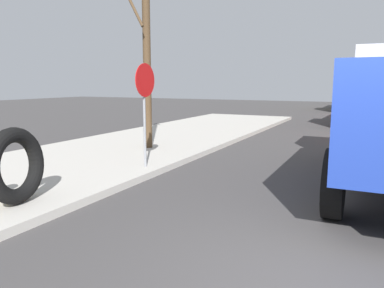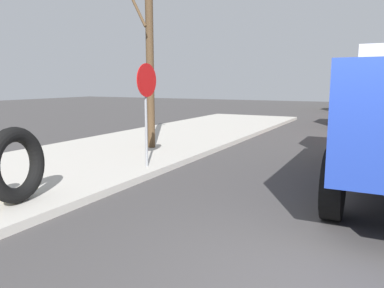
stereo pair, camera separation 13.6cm
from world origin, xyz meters
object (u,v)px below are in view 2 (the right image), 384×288
at_px(stop_sign, 146,96).
at_px(dump_truck_green, 381,88).
at_px(dump_truck_gray, 384,93).
at_px(loose_tire, 16,165).
at_px(dump_truck_yellow, 366,89).
at_px(bare_tree, 149,43).

bearing_deg(stop_sign, dump_truck_green, -7.21).
height_order(dump_truck_gray, dump_truck_green, same).
xyz_separation_m(loose_tire, dump_truck_yellow, (27.10, -3.85, 0.83)).
relative_size(loose_tire, bare_tree, 0.21).
relative_size(stop_sign, dump_truck_gray, 0.34).
bearing_deg(bare_tree, dump_truck_yellow, -12.69).
distance_m(loose_tire, dump_truck_yellow, 27.39).
bearing_deg(loose_tire, dump_truck_gray, -16.88).
distance_m(stop_sign, dump_truck_green, 34.34).
bearing_deg(dump_truck_yellow, dump_truck_green, -4.85).
bearing_deg(dump_truck_gray, loose_tire, 163.12).
xyz_separation_m(dump_truck_yellow, bare_tree, (-21.61, 4.87, 1.64)).
bearing_deg(stop_sign, loose_tire, 172.97).
bearing_deg(dump_truck_green, dump_truck_yellow, 175.15).
xyz_separation_m(dump_truck_gray, bare_tree, (-11.43, 6.16, 1.64)).
bearing_deg(dump_truck_gray, dump_truck_yellow, 7.23).
height_order(loose_tire, bare_tree, bare_tree).
distance_m(dump_truck_yellow, dump_truck_green, 10.21).
distance_m(loose_tire, dump_truck_gray, 17.71).
xyz_separation_m(loose_tire, bare_tree, (5.50, 1.02, 2.47)).
distance_m(dump_truck_gray, dump_truck_yellow, 10.26).
height_order(dump_truck_yellow, dump_truck_green, same).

